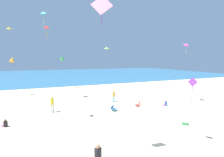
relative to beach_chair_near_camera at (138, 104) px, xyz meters
The scene contains 18 objects.
ground_plane 4.01m from the beach_chair_near_camera, 167.39° to the left, with size 120.00×120.00×0.00m, color #C6B58C.
ocean_water 48.11m from the beach_chair_near_camera, 94.65° to the left, with size 120.00×60.00×0.05m, color teal.
beach_chair_near_camera is the anchor object (origin of this frame).
beach_chair_far_left 3.52m from the beach_chair_near_camera, behind, with size 0.83×0.83×0.59m.
cooler_box 6.40m from the beach_chair_near_camera, 82.62° to the right, with size 0.62×0.61×0.29m.
person_1 13.55m from the beach_chair_near_camera, behind, with size 0.58×0.53×0.66m.
person_4 3.64m from the beach_chair_near_camera, 123.28° to the left, with size 0.40×0.40×1.46m.
person_5 9.85m from the beach_chair_near_camera, behind, with size 0.42×0.42×1.75m.
person_6 3.36m from the beach_chair_near_camera, 18.92° to the right, with size 0.58×0.45×0.65m.
kite_green 18.19m from the beach_chair_near_camera, 115.40° to the left, with size 1.14×1.22×1.63m.
kite_magenta 9.84m from the beach_chair_near_camera, ahead, with size 0.90×1.00×1.23m.
kite_yellow 23.38m from the beach_chair_near_camera, 137.47° to the left, with size 0.68×0.55×1.34m.
kite_pink 13.59m from the beach_chair_near_camera, 131.86° to the right, with size 1.07×0.51×1.54m.
kite_lime 14.22m from the beach_chair_near_camera, 88.26° to the left, with size 0.84×0.65×1.42m.
kite_red 12.90m from the beach_chair_near_camera, behind, with size 0.59×0.62×1.03m.
kite_orange 19.92m from the beach_chair_near_camera, 141.20° to the left, with size 1.05×1.18×1.42m.
kite_purple 9.60m from the beach_chair_near_camera, 98.51° to the right, with size 0.25×0.58×1.50m.
kite_teal 17.05m from the beach_chair_near_camera, 144.43° to the left, with size 1.01×1.06×1.74m.
Camera 1 is at (-6.09, -7.14, 5.57)m, focal length 25.57 mm.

